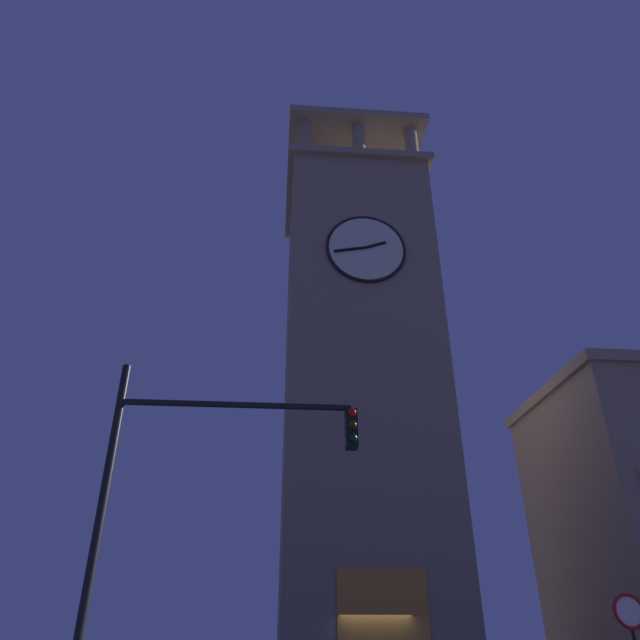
% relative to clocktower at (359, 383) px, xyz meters
% --- Properties ---
extents(clocktower, '(7.67, 7.53, 29.41)m').
position_rel_clocktower_xyz_m(clocktower, '(0.00, 0.00, 0.00)').
color(clocktower, gray).
rests_on(clocktower, ground_plane).
extents(traffic_signal_near, '(4.57, 0.41, 6.55)m').
position_rel_clocktower_xyz_m(traffic_signal_near, '(5.48, 14.85, -8.23)').
color(traffic_signal_near, black).
rests_on(traffic_signal_near, ground_plane).
extents(no_horn_sign, '(0.78, 0.14, 2.80)m').
position_rel_clocktower_xyz_m(no_horn_sign, '(-4.43, 11.04, -10.31)').
color(no_horn_sign, black).
rests_on(no_horn_sign, ground_plane).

